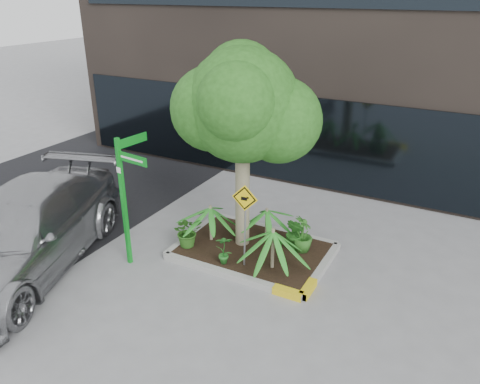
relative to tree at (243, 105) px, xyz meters
The scene contains 14 objects.
ground 3.34m from the tree, 72.56° to the right, with size 80.00×80.00×0.00m, color gray.
asphalt_road 7.19m from the tree, behind, with size 7.00×80.00×0.01m, color black.
planter 3.23m from the tree, 21.65° to the right, with size 3.35×2.36×0.15m.
tree is the anchor object (origin of this frame).
palm_front 2.61m from the tree, 31.70° to the right, with size 1.02×1.02×1.13m.
palm_left 2.47m from the tree, 162.04° to the right, with size 0.97×0.97×1.07m.
palm_back 2.52m from the tree, 47.69° to the left, with size 0.85×0.85×0.95m.
parked_car 5.26m from the tree, 142.26° to the right, with size 2.34×5.75×1.67m, color #A4A5A9.
shrub_a 3.06m from the tree, 144.99° to the right, with size 0.65×0.65×0.72m, color #2A611B.
shrub_b 3.07m from the tree, 12.66° to the left, with size 0.45×0.45×0.80m, color #29651E.
shrub_c 2.98m from the tree, 85.76° to the right, with size 0.35×0.35×0.67m, color #237123.
shrub_d 3.00m from the tree, 11.23° to the left, with size 0.44×0.44×0.80m, color #205A1A.
street_sign_post 2.91m from the tree, 137.56° to the right, with size 0.83×0.88×2.81m.
cattle_sign 2.15m from the tree, 59.57° to the right, with size 0.55×0.11×1.80m.
Camera 1 is at (4.21, -7.83, 5.49)m, focal length 35.00 mm.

